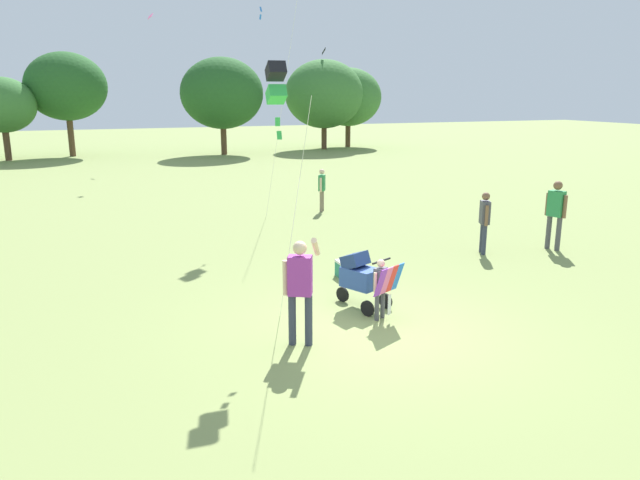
% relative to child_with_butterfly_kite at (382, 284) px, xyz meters
% --- Properties ---
extents(ground_plane, '(120.00, 120.00, 0.00)m').
position_rel_child_with_butterfly_kite_xyz_m(ground_plane, '(-0.26, -0.42, -0.65)').
color(ground_plane, '#849351').
extents(treeline_distant, '(30.29, 6.72, 6.14)m').
position_rel_child_with_butterfly_kite_xyz_m(treeline_distant, '(0.58, 30.13, 2.96)').
color(treeline_distant, brown).
rests_on(treeline_distant, ground).
extents(child_with_butterfly_kite, '(0.64, 0.49, 1.06)m').
position_rel_child_with_butterfly_kite_xyz_m(child_with_butterfly_kite, '(0.00, 0.00, 0.00)').
color(child_with_butterfly_kite, '#4C4C51').
rests_on(child_with_butterfly_kite, ground).
extents(person_adult_flyer, '(0.65, 0.48, 1.72)m').
position_rel_child_with_butterfly_kite_xyz_m(person_adult_flyer, '(-1.63, -0.48, 0.35)').
color(person_adult_flyer, '#33384C').
rests_on(person_adult_flyer, ground).
extents(stroller, '(0.81, 1.10, 1.03)m').
position_rel_child_with_butterfly_kite_xyz_m(stroller, '(-0.09, 0.70, -0.04)').
color(stroller, black).
rests_on(stroller, ground).
extents(kite_adult_black, '(0.33, 1.32, 4.27)m').
position_rel_child_with_butterfly_kite_xyz_m(kite_adult_black, '(-1.56, 0.80, 3.26)').
color(kite_adult_black, black).
rests_on(kite_adult_black, ground).
extents(distant_kites_cluster, '(23.97, 8.13, 4.40)m').
position_rel_child_with_butterfly_kite_xyz_m(distant_kites_cluster, '(1.53, 26.15, 7.37)').
color(distant_kites_cluster, green).
extents(person_red_shirt, '(0.31, 0.45, 1.49)m').
position_rel_child_with_butterfly_kite_xyz_m(person_red_shirt, '(4.25, 2.98, 0.23)').
color(person_red_shirt, '#33384C').
rests_on(person_red_shirt, ground).
extents(person_sitting_far, '(0.32, 0.39, 1.39)m').
position_rel_child_with_butterfly_kite_xyz_m(person_sitting_far, '(2.54, 9.26, 0.17)').
color(person_sitting_far, '#7F705B').
rests_on(person_sitting_far, ground).
extents(person_couple_left, '(0.33, 0.53, 1.71)m').
position_rel_child_with_butterfly_kite_xyz_m(person_couple_left, '(6.09, 2.66, 0.36)').
color(person_couple_left, '#4C4C51').
rests_on(person_couple_left, ground).
extents(cooler_box, '(0.45, 0.33, 0.35)m').
position_rel_child_with_butterfly_kite_xyz_m(cooler_box, '(0.46, 2.48, -0.47)').
color(cooler_box, '#288466').
rests_on(cooler_box, ground).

